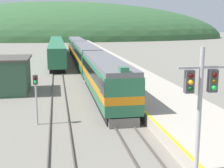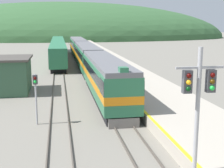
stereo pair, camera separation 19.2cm
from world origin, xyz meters
The scene contains 11 objects.
track_main centered at (0.00, 70.00, 0.08)m, with size 1.52×180.00×0.16m.
track_siding centered at (-4.76, 70.00, 0.08)m, with size 1.52×180.00×0.16m.
platform centered at (5.00, 50.00, 0.45)m, with size 6.56×140.00×0.92m.
distant_hills centered at (0.00, 157.76, 0.00)m, with size 171.88×77.35×37.28m.
station_shed centered at (-10.94, 26.44, 2.01)m, with size 6.35×6.41×3.99m.
express_train_lead_car centered at (0.00, 21.35, 2.29)m, with size 3.03×19.17×4.54m.
carriage_second centered at (0.00, 42.93, 2.28)m, with size 3.02×21.76×4.18m.
carriage_third centered at (0.00, 65.57, 2.28)m, with size 3.02×21.76×4.18m.
siding_train centered at (-4.76, 61.77, 2.04)m, with size 2.90×47.67×3.95m.
signal_mast_main centered at (1.43, 3.01, 4.35)m, with size 2.20×0.42×6.68m.
signal_post_siding centered at (-6.43, 14.12, 2.81)m, with size 0.36×0.42×3.92m.
Camera 2 is at (-4.60, -9.59, 7.67)m, focal length 50.00 mm.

